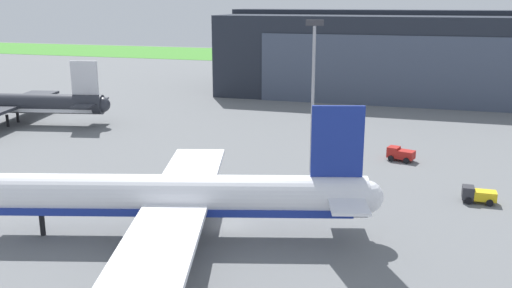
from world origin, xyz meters
name	(u,v)px	position (x,y,z in m)	size (l,w,h in m)	color
ground_plane	(229,225)	(0.00, 0.00, 0.00)	(440.00, 440.00, 0.00)	slate
grass_field_strip	(377,58)	(0.00, 188.07, 0.04)	(440.00, 56.00, 0.08)	#438A2F
maintenance_hangar	(438,55)	(22.64, 98.30, 10.36)	(108.84, 41.42, 21.64)	#232833
airliner_far_right	(3,104)	(-60.06, 35.87, 4.17)	(43.03, 34.80, 12.81)	#282B33
airliner_near_right	(170,197)	(-4.78, -4.59, 4.41)	(42.88, 38.98, 14.10)	white
baggage_tug	(478,195)	(26.98, 15.53, 1.03)	(3.99, 2.24, 1.98)	#2D2D33
stair_truck	(400,154)	(16.93, 31.86, 1.11)	(4.42, 3.23, 2.07)	#AD1E19
apron_light_mast	(313,86)	(4.83, 22.16, 12.48)	(2.40, 0.50, 21.60)	#99999E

